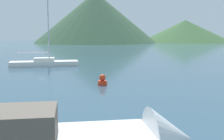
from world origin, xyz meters
The scene contains 4 objects.
sailboat_inner centered at (-8.71, 25.82, 0.40)m, with size 7.21×3.70×10.18m.
buoy_marker centered at (-1.46, 15.48, 0.29)m, with size 0.61×0.61×0.70m.
hill_west centered at (-12.99, 97.95, 8.92)m, with size 43.51×43.51×17.84m.
hill_central centered at (20.16, 106.47, 4.15)m, with size 34.38×34.38×8.31m.
Camera 1 is at (0.56, -2.76, 3.42)m, focal length 45.00 mm.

